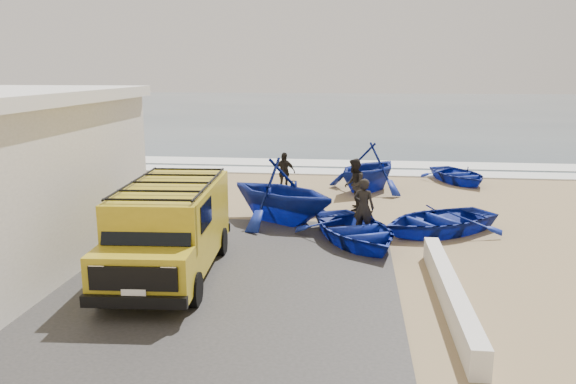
{
  "coord_description": "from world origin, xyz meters",
  "views": [
    {
      "loc": [
        2.92,
        -14.21,
        4.81
      ],
      "look_at": [
        1.04,
        2.06,
        1.2
      ],
      "focal_mm": 35.0,
      "sensor_mm": 36.0,
      "label": 1
    }
  ],
  "objects": [
    {
      "name": "ground",
      "position": [
        0.0,
        0.0,
        0.0
      ],
      "size": [
        160.0,
        160.0,
        0.0
      ],
      "primitive_type": "plane",
      "color": "#9C835A"
    },
    {
      "name": "slab",
      "position": [
        -2.0,
        -2.0,
        0.03
      ],
      "size": [
        12.0,
        10.0,
        0.05
      ],
      "primitive_type": "cube",
      "color": "#3C3937",
      "rests_on": "ground"
    },
    {
      "name": "ocean",
      "position": [
        0.0,
        56.0,
        0.0
      ],
      "size": [
        180.0,
        88.0,
        0.01
      ],
      "primitive_type": "cube",
      "color": "#385166",
      "rests_on": "ground"
    },
    {
      "name": "surf_line",
      "position": [
        0.0,
        12.0,
        0.03
      ],
      "size": [
        180.0,
        1.6,
        0.06
      ],
      "primitive_type": "cube",
      "color": "white",
      "rests_on": "ground"
    },
    {
      "name": "surf_wash",
      "position": [
        0.0,
        14.5,
        0.02
      ],
      "size": [
        180.0,
        2.2,
        0.04
      ],
      "primitive_type": "cube",
      "color": "white",
      "rests_on": "ground"
    },
    {
      "name": "parapet",
      "position": [
        5.0,
        -3.0,
        0.28
      ],
      "size": [
        0.35,
        6.0,
        0.55
      ],
      "primitive_type": "cube",
      "color": "silver",
      "rests_on": "ground"
    },
    {
      "name": "van",
      "position": [
        -1.28,
        -1.96,
        1.2
      ],
      "size": [
        2.36,
        5.3,
        2.22
      ],
      "rotation": [
        0.0,
        0.0,
        0.06
      ],
      "color": "gold",
      "rests_on": "ground"
    },
    {
      "name": "boat_near_left",
      "position": [
        3.06,
        0.98,
        0.4
      ],
      "size": [
        4.09,
        4.63,
        0.79
      ],
      "primitive_type": "imported",
      "rotation": [
        0.0,
        0.0,
        0.43
      ],
      "color": "#13299C",
      "rests_on": "ground"
    },
    {
      "name": "boat_near_right",
      "position": [
        5.5,
        2.32,
        0.39
      ],
      "size": [
        4.66,
        4.35,
        0.79
      ],
      "primitive_type": "imported",
      "rotation": [
        0.0,
        0.0,
        -0.99
      ],
      "color": "#13299C",
      "rests_on": "ground"
    },
    {
      "name": "boat_mid_left",
      "position": [
        0.71,
        2.96,
        1.03
      ],
      "size": [
        5.11,
        4.95,
        2.06
      ],
      "primitive_type": "imported",
      "rotation": [
        0.0,
        0.0,
        1.0
      ],
      "color": "#13299C",
      "rests_on": "ground"
    },
    {
      "name": "boat_far_left",
      "position": [
        3.56,
        8.04,
        0.97
      ],
      "size": [
        4.66,
        4.81,
        1.94
      ],
      "primitive_type": "imported",
      "rotation": [
        0.0,
        0.0,
        -0.56
      ],
      "color": "#13299C",
      "rests_on": "ground"
    },
    {
      "name": "boat_far_right",
      "position": [
        7.48,
        10.16,
        0.35
      ],
      "size": [
        3.52,
        4.05,
        0.7
      ],
      "primitive_type": "imported",
      "rotation": [
        0.0,
        0.0,
        0.38
      ],
      "color": "#13299C",
      "rests_on": "ground"
    },
    {
      "name": "fisherman_front",
      "position": [
        3.29,
        1.77,
        0.86
      ],
      "size": [
        0.73,
        0.6,
        1.72
      ],
      "primitive_type": "imported",
      "rotation": [
        0.0,
        0.0,
        2.79
      ],
      "color": "black",
      "rests_on": "ground"
    },
    {
      "name": "fisherman_middle",
      "position": [
        3.01,
        4.85,
        0.9
      ],
      "size": [
        0.77,
        0.94,
        1.8
      ],
      "primitive_type": "imported",
      "rotation": [
        0.0,
        0.0,
        -1.68
      ],
      "color": "black",
      "rests_on": "ground"
    },
    {
      "name": "fisherman_back",
      "position": [
        0.26,
        7.34,
        0.81
      ],
      "size": [
        1.02,
        0.77,
        1.61
      ],
      "primitive_type": "imported",
      "rotation": [
        0.0,
        0.0,
        0.46
      ],
      "color": "black",
      "rests_on": "ground"
    }
  ]
}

